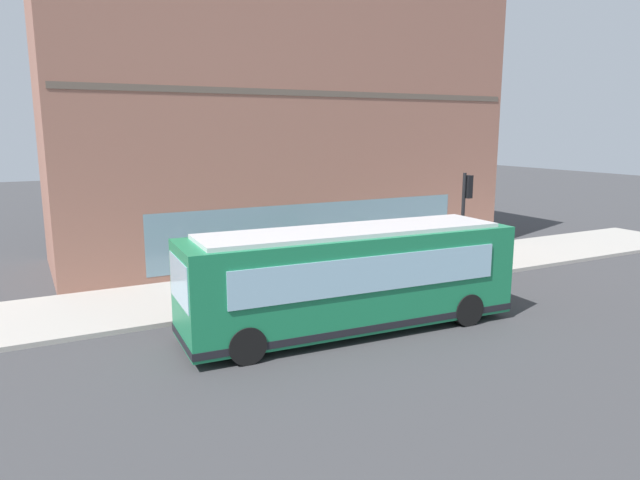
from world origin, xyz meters
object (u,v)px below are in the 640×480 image
at_px(traffic_light_near_corner, 466,204).
at_px(newspaper_vending_box, 355,270).
at_px(pedestrian_walking_along_curb, 210,263).
at_px(pedestrian_near_hydrant, 302,249).
at_px(city_bus_nearside, 351,279).
at_px(pedestrian_by_light_pole, 445,249).
at_px(fire_hydrant, 318,283).

xyz_separation_m(traffic_light_near_corner, newspaper_vending_box, (0.98, 4.48, -2.38)).
xyz_separation_m(pedestrian_walking_along_curb, newspaper_vending_box, (-1.25, -5.30, -0.59)).
height_order(pedestrian_near_hydrant, newspaper_vending_box, pedestrian_near_hydrant).
bearing_deg(pedestrian_near_hydrant, city_bus_nearside, 166.61).
bearing_deg(pedestrian_by_light_pole, pedestrian_near_hydrant, 68.37).
relative_size(city_bus_nearside, newspaper_vending_box, 11.28).
relative_size(pedestrian_by_light_pole, newspaper_vending_box, 1.71).
relative_size(traffic_light_near_corner, pedestrian_near_hydrant, 2.33).
xyz_separation_m(fire_hydrant, pedestrian_by_light_pole, (0.67, -6.28, 0.51)).
distance_m(fire_hydrant, pedestrian_walking_along_curb, 3.93).
height_order(fire_hydrant, newspaper_vending_box, newspaper_vending_box).
height_order(pedestrian_walking_along_curb, pedestrian_near_hydrant, pedestrian_walking_along_curb).
height_order(pedestrian_by_light_pole, newspaper_vending_box, pedestrian_by_light_pole).
xyz_separation_m(city_bus_nearside, traffic_light_near_corner, (3.21, -7.18, 1.43)).
xyz_separation_m(traffic_light_near_corner, fire_hydrant, (0.27, 6.43, -2.47)).
distance_m(city_bus_nearside, pedestrian_by_light_pole, 8.17).
distance_m(pedestrian_by_light_pole, pedestrian_near_hydrant, 5.94).
distance_m(traffic_light_near_corner, fire_hydrant, 6.90).
xyz_separation_m(city_bus_nearside, newspaper_vending_box, (4.19, -2.70, -0.95)).
xyz_separation_m(pedestrian_by_light_pole, pedestrian_near_hydrant, (2.19, 5.52, 0.13)).
relative_size(pedestrian_near_hydrant, newspaper_vending_box, 1.94).
bearing_deg(traffic_light_near_corner, pedestrian_by_light_pole, 9.20).
bearing_deg(traffic_light_near_corner, city_bus_nearside, 114.10).
bearing_deg(city_bus_nearside, pedestrian_near_hydrant, -13.39).
height_order(city_bus_nearside, traffic_light_near_corner, traffic_light_near_corner).
height_order(city_bus_nearside, pedestrian_near_hydrant, city_bus_nearside).
relative_size(city_bus_nearside, traffic_light_near_corner, 2.50).
distance_m(traffic_light_near_corner, pedestrian_near_hydrant, 6.72).
distance_m(fire_hydrant, newspaper_vending_box, 2.08).
relative_size(pedestrian_by_light_pole, pedestrian_near_hydrant, 0.88).
bearing_deg(pedestrian_near_hydrant, pedestrian_by_light_pole, -111.63).
relative_size(city_bus_nearside, pedestrian_near_hydrant, 5.82).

